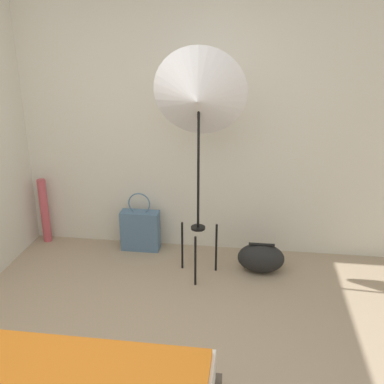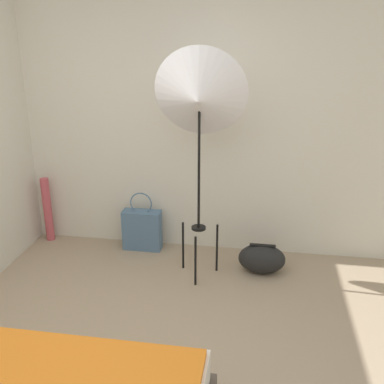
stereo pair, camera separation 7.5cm
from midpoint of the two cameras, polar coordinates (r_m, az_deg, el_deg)
wall_back at (r=4.27m, az=-4.25°, el=9.37°), size 8.00×0.05×2.60m
photo_umbrella at (r=3.59m, az=0.25°, el=11.79°), size 0.76×0.39×1.98m
tote_bag at (r=4.50m, az=-7.05°, el=-4.79°), size 0.38×0.15×0.60m
duffel_bag at (r=4.15m, az=8.22°, el=-8.29°), size 0.42×0.27×0.28m
paper_roll at (r=4.84m, az=-18.64°, el=-2.29°), size 0.09×0.09×0.67m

